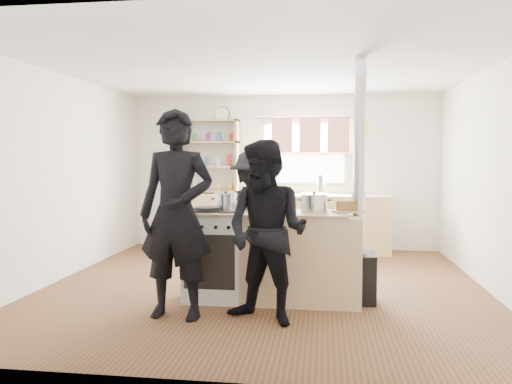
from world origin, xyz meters
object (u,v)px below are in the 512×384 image
roast_tray (266,207)px  stockpot_stove (226,202)px  stockpot_counter (314,203)px  person_near_right (267,232)px  person_near_left (176,214)px  person_far (253,216)px  skillet_greens (207,209)px  flue_heater (358,240)px  bread_board (348,208)px  cooking_island (272,256)px  thermos (321,186)px

roast_tray → stockpot_stove: (-0.43, 0.03, 0.05)m
stockpot_counter → person_near_right: (-0.40, -0.75, -0.20)m
person_near_left → person_far: 1.59m
skillet_greens → stockpot_counter: stockpot_counter is taller
flue_heater → person_near_right: (-0.86, -0.77, 0.17)m
stockpot_counter → person_near_left: bearing=-150.6°
skillet_greens → flue_heater: 1.58m
stockpot_counter → person_near_right: size_ratio=0.17×
bread_board → cooking_island: bearing=-178.6°
stockpot_counter → cooking_island: bearing=-175.9°
thermos → person_far: person_far is taller
roast_tray → flue_heater: 1.01m
thermos → person_near_right: 3.53m
roast_tray → person_near_left: 1.05m
cooking_island → stockpot_counter: (0.43, 0.03, 0.56)m
cooking_island → skillet_greens: skillet_greens is taller
flue_heater → thermos: bearing=98.5°
thermos → skillet_greens: size_ratio=1.00×
thermos → person_near_right: size_ratio=0.18×
thermos → flue_heater: bearing=-81.5°
stockpot_stove → skillet_greens: bearing=-124.8°
roast_tray → flue_heater: bearing=-1.2°
person_near_left → roast_tray: bearing=49.1°
stockpot_stove → cooking_island: bearing=-11.3°
roast_tray → person_far: (-0.25, 0.76, -0.18)m
cooking_island → bread_board: size_ratio=6.02×
stockpot_stove → person_near_right: size_ratio=0.15×
thermos → cooking_island: 2.87m
skillet_greens → bread_board: (1.43, 0.14, 0.02)m
stockpot_stove → flue_heater: flue_heater is taller
thermos → bread_board: 2.77m
stockpot_counter → skillet_greens: bearing=-172.2°
cooking_island → flue_heater: bearing=3.2°
skillet_greens → flue_heater: bearing=6.2°
cooking_island → person_far: person_far is taller
stockpot_stove → person_near_left: (-0.31, -0.77, -0.05)m
cooking_island → stockpot_stove: 0.75m
cooking_island → bread_board: bearing=1.4°
roast_tray → stockpot_counter: 0.51m
stockpot_stove → stockpot_counter: size_ratio=0.89×
skillet_greens → person_near_left: person_near_left is taller
roast_tray → bread_board: bearing=-3.4°
skillet_greens → flue_heater: size_ratio=0.12×
skillet_greens → person_near_right: person_near_right is taller
thermos → person_near_right: person_near_right is taller
stockpot_stove → person_near_right: bearing=-56.9°
thermos → person_near_left: size_ratio=0.15×
roast_tray → thermos: bearing=78.5°
cooking_island → bread_board: 0.93m
roast_tray → person_far: person_far is taller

